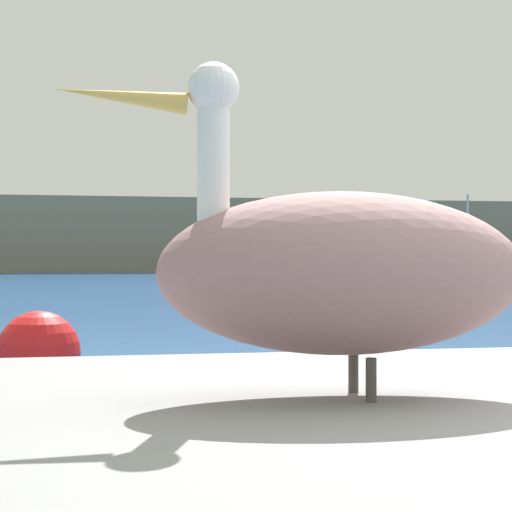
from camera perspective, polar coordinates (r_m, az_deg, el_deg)
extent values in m
cube|color=#7F755B|center=(81.61, -10.09, 1.18)|extent=(140.00, 17.85, 6.10)
ellipsoid|color=gray|center=(2.57, 5.52, -1.07)|extent=(1.08, 0.58, 0.46)
cylinder|color=white|center=(2.51, -2.69, 5.03)|extent=(0.09, 0.09, 0.40)
sphere|color=white|center=(2.54, -2.69, 10.46)|extent=(0.14, 0.14, 0.14)
cone|color=gold|center=(2.52, -8.47, 9.86)|extent=(0.37, 0.08, 0.09)
cylinder|color=#4C4742|center=(2.51, 7.23, -7.72)|extent=(0.03, 0.03, 0.12)
cylinder|color=#4C4742|center=(2.69, 6.12, -7.22)|extent=(0.03, 0.03, 0.12)
cube|color=#1E8C4C|center=(47.60, 11.82, -0.83)|extent=(4.98, 2.76, 1.19)
cube|color=maroon|center=(47.61, 11.82, 0.76)|extent=(1.53, 1.55, 1.47)
cylinder|color=#B2B2B2|center=(48.53, 13.13, 1.84)|extent=(0.12, 0.12, 3.31)
sphere|color=red|center=(8.01, -13.46, -5.89)|extent=(0.71, 0.71, 0.71)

